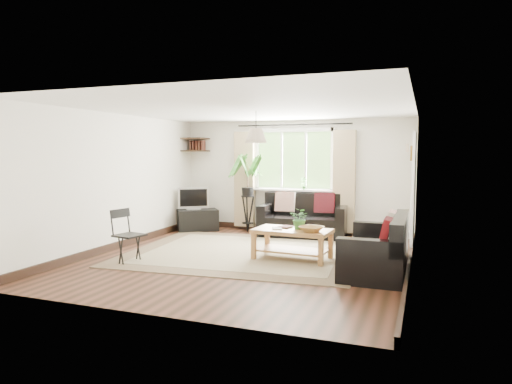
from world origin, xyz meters
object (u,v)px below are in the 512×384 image
(coffee_table, at_px, (292,244))
(tv_stand, at_px, (198,220))
(palm_stand, at_px, (248,193))
(sofa_back, at_px, (303,216))
(folding_chair, at_px, (129,236))
(sofa_right, at_px, (375,245))

(coffee_table, height_order, tv_stand, coffee_table)
(coffee_table, height_order, palm_stand, palm_stand)
(sofa_back, distance_m, folding_chair, 3.70)
(tv_stand, xyz_separation_m, palm_stand, (1.08, 0.25, 0.62))
(sofa_right, height_order, tv_stand, sofa_right)
(coffee_table, relative_size, palm_stand, 0.71)
(sofa_back, xyz_separation_m, palm_stand, (-1.26, 0.11, 0.44))
(sofa_back, distance_m, sofa_right, 2.93)
(sofa_back, xyz_separation_m, folding_chair, (-1.95, -3.14, 0.00))
(palm_stand, bearing_deg, tv_stand, -167.11)
(palm_stand, xyz_separation_m, folding_chair, (-0.69, -3.25, -0.43))
(coffee_table, bearing_deg, sofa_right, -14.17)
(sofa_right, xyz_separation_m, tv_stand, (-4.03, 2.26, -0.16))
(coffee_table, distance_m, palm_stand, 2.78)
(sofa_back, xyz_separation_m, coffee_table, (0.36, -2.06, -0.17))
(sofa_back, height_order, sofa_right, sofa_back)
(sofa_right, xyz_separation_m, palm_stand, (-2.95, 2.50, 0.46))
(coffee_table, height_order, folding_chair, folding_chair)
(sofa_right, bearing_deg, folding_chair, -78.32)
(folding_chair, bearing_deg, tv_stand, 18.69)
(folding_chair, bearing_deg, coffee_table, -53.76)
(coffee_table, bearing_deg, sofa_back, 99.97)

